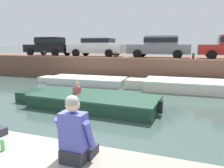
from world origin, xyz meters
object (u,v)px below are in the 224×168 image
at_px(car_left_inner_white, 97,46).
at_px(mooring_bollard_west, 45,54).
at_px(bottle_drink, 3,145).
at_px(boat_moored_central_cream, 193,86).
at_px(person_seated_right, 75,136).
at_px(mooring_bollard_east, 193,56).
at_px(mooring_bollard_mid, 116,55).
at_px(car_centre_grey, 160,46).
at_px(car_leftmost_black, 49,46).
at_px(motorboat_passing, 88,101).
at_px(boat_moored_west_white, 84,80).

relative_size(car_left_inner_white, mooring_bollard_west, 9.87).
bearing_deg(bottle_drink, mooring_bollard_west, 123.79).
distance_m(boat_moored_central_cream, person_seated_right, 9.95).
relative_size(boat_moored_central_cream, mooring_bollard_east, 15.37).
bearing_deg(bottle_drink, mooring_bollard_mid, 100.09).
xyz_separation_m(car_left_inner_white, car_centre_grey, (4.83, -0.00, 0.00)).
bearing_deg(car_centre_grey, car_leftmost_black, -179.98).
relative_size(car_centre_grey, mooring_bollard_east, 9.77).
relative_size(car_leftmost_black, car_left_inner_white, 0.94).
relative_size(motorboat_passing, mooring_bollard_mid, 14.02).
xyz_separation_m(car_leftmost_black, car_centre_grey, (9.27, 0.00, 0.00)).
distance_m(car_leftmost_black, person_seated_right, 16.66).
bearing_deg(car_left_inner_white, motorboat_passing, -69.14).
bearing_deg(boat_moored_west_white, bottle_drink, -70.02).
bearing_deg(mooring_bollard_west, motorboat_passing, -43.95).
xyz_separation_m(motorboat_passing, car_centre_grey, (1.68, 8.27, 2.12)).
xyz_separation_m(mooring_bollard_mid, person_seated_right, (3.33, -11.76, -0.56)).
bearing_deg(person_seated_right, mooring_bollard_west, 127.95).
xyz_separation_m(car_leftmost_black, mooring_bollard_mid, (6.53, -1.61, -0.61)).
bearing_deg(motorboat_passing, person_seated_right, -66.00).
relative_size(car_leftmost_black, person_seated_right, 4.26).
xyz_separation_m(car_left_inner_white, person_seated_right, (5.43, -13.38, -1.16)).
bearing_deg(car_left_inner_white, boat_moored_central_cream, -26.86).
bearing_deg(car_centre_grey, motorboat_passing, -101.51).
xyz_separation_m(mooring_bollard_mid, bottle_drink, (2.12, -11.90, -0.83)).
bearing_deg(car_leftmost_black, mooring_bollard_west, -67.03).
distance_m(motorboat_passing, mooring_bollard_west, 9.70).
relative_size(boat_moored_west_white, mooring_bollard_mid, 13.01).
xyz_separation_m(car_leftmost_black, mooring_bollard_west, (0.68, -1.61, -0.61)).
distance_m(mooring_bollard_west, mooring_bollard_east, 10.83).
bearing_deg(bottle_drink, boat_moored_central_cream, 73.47).
relative_size(car_left_inner_white, mooring_bollard_east, 9.87).
distance_m(mooring_bollard_west, bottle_drink, 14.34).
xyz_separation_m(boat_moored_west_white, car_leftmost_black, (-5.04, 3.60, 2.16)).
bearing_deg(mooring_bollard_mid, mooring_bollard_east, 0.00).
bearing_deg(car_centre_grey, car_left_inner_white, 179.99).
distance_m(boat_moored_west_white, mooring_bollard_west, 5.04).
height_order(mooring_bollard_east, bottle_drink, mooring_bollard_east).
xyz_separation_m(motorboat_passing, person_seated_right, (2.28, -5.11, 0.96)).
distance_m(car_leftmost_black, bottle_drink, 16.11).
height_order(car_left_inner_white, mooring_bollard_east, car_left_inner_white).
bearing_deg(car_left_inner_white, mooring_bollard_mid, -37.64).
distance_m(boat_moored_west_white, car_leftmost_black, 6.56).
bearing_deg(bottle_drink, person_seated_right, 6.32).
height_order(boat_moored_central_cream, mooring_bollard_mid, mooring_bollard_mid).
xyz_separation_m(car_left_inner_white, bottle_drink, (4.21, -13.52, -1.44)).
height_order(car_leftmost_black, car_centre_grey, same).
relative_size(boat_moored_west_white, mooring_bollard_west, 13.01).
bearing_deg(mooring_bollard_west, mooring_bollard_east, 0.00).
xyz_separation_m(mooring_bollard_west, person_seated_right, (9.17, -11.76, -0.56)).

